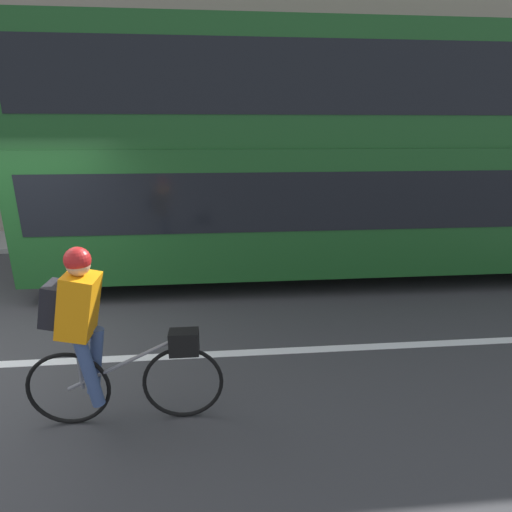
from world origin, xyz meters
name	(u,v)px	position (x,y,z in m)	size (l,w,h in m)	color
sidewalk_curb	(106,239)	(0.00, 5.37, 0.05)	(60.00, 1.73, 0.10)	gray
building_facade	(102,97)	(0.00, 6.39, 3.35)	(60.00, 0.30, 6.70)	gray
bus	(385,150)	(5.72, 2.73, 2.25)	(11.94, 2.53, 4.04)	black
cyclist_on_bike	(99,334)	(1.73, -1.11, 0.90)	(1.75, 0.32, 1.68)	black
trash_bin	(126,221)	(0.54, 5.28, 0.51)	(0.59, 0.59, 0.81)	#515156
street_sign_post	(86,175)	(-0.25, 5.28, 1.61)	(0.36, 0.09, 2.70)	#59595B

